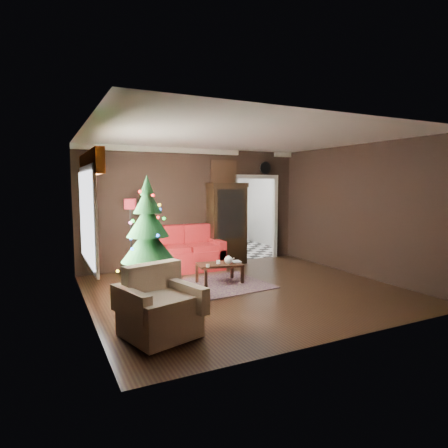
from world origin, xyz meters
name	(u,v)px	position (x,y,z in m)	size (l,w,h in m)	color
floor	(245,290)	(0.00, 0.00, 0.00)	(5.50, 5.50, 0.00)	black
ceiling	(246,137)	(0.00, 0.00, 2.80)	(5.50, 5.50, 0.00)	white
wall_back	(195,207)	(0.00, 2.50, 1.40)	(5.50, 5.50, 0.00)	black
wall_front	(346,230)	(0.00, -2.50, 1.40)	(5.50, 5.50, 0.00)	black
wall_left	(86,221)	(-2.75, 0.00, 1.40)	(5.50, 5.50, 0.00)	black
wall_right	(358,210)	(2.75, 0.00, 1.40)	(5.50, 5.50, 0.00)	black
doorway	(255,219)	(1.70, 2.50, 1.05)	(1.10, 0.10, 2.10)	white
left_window	(87,217)	(-2.71, 0.20, 1.45)	(0.05, 1.60, 1.40)	white
valance	(90,164)	(-2.63, 0.20, 2.27)	(0.12, 2.10, 0.35)	#9F410D
kitchen_floor	(229,250)	(1.70, 4.00, 0.00)	(3.00, 3.00, 0.00)	silver
kitchen_window	(210,192)	(1.70, 5.45, 1.70)	(0.70, 0.06, 0.70)	white
rug	(212,286)	(-0.45, 0.51, 0.01)	(2.12, 1.54, 0.01)	#32272D
loveseat	(186,248)	(-0.40, 2.05, 0.50)	(1.70, 0.90, 1.00)	#8C0B06
curio_cabinet	(227,225)	(0.75, 2.27, 0.95)	(0.90, 0.45, 1.90)	black
floor_lamp	(131,237)	(-1.64, 2.07, 0.83)	(0.28, 0.28, 1.64)	black
christmas_tree	(148,241)	(-1.82, -0.03, 1.05)	(1.04, 1.04, 1.98)	black
armchair	(159,302)	(-2.05, -1.40, 0.46)	(0.86, 0.86, 0.88)	#D0B686
coffee_table	(219,273)	(-0.22, 0.66, 0.20)	(0.86, 0.51, 0.39)	black
teapot	(228,260)	(-0.09, 0.53, 0.48)	(0.18, 0.18, 0.17)	white
cup_a	(218,262)	(-0.25, 0.66, 0.43)	(0.08, 0.08, 0.07)	white
cup_b	(208,266)	(-0.56, 0.45, 0.43)	(0.07, 0.07, 0.06)	white
book	(232,257)	(0.07, 0.66, 0.51)	(0.17, 0.02, 0.23)	gray
wall_clock	(265,168)	(1.95, 2.45, 2.38)	(0.32, 0.32, 0.06)	silver
painting	(224,172)	(0.75, 2.46, 2.25)	(0.62, 0.05, 0.52)	tan
kitchen_counter	(213,231)	(1.70, 5.20, 0.45)	(1.80, 0.60, 0.90)	white
kitchen_table	(225,239)	(1.40, 3.70, 0.38)	(0.70, 0.70, 0.75)	brown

